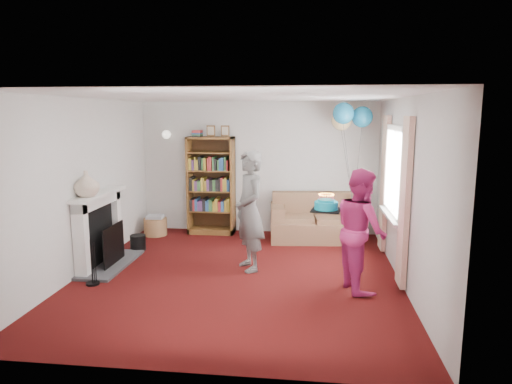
# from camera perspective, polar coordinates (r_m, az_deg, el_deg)

# --- Properties ---
(ground) EXTENTS (5.00, 5.00, 0.00)m
(ground) POSITION_cam_1_polar(r_m,az_deg,el_deg) (6.62, -2.23, -10.37)
(ground) COLOR #350808
(ground) RESTS_ON ground
(wall_back) EXTENTS (4.50, 0.02, 2.50)m
(wall_back) POSITION_cam_1_polar(r_m,az_deg,el_deg) (8.76, 0.28, 3.06)
(wall_back) COLOR silver
(wall_back) RESTS_ON ground
(wall_left) EXTENTS (0.02, 5.00, 2.50)m
(wall_left) POSITION_cam_1_polar(r_m,az_deg,el_deg) (7.01, -20.86, 0.70)
(wall_left) COLOR silver
(wall_left) RESTS_ON ground
(wall_right) EXTENTS (0.02, 5.00, 2.50)m
(wall_right) POSITION_cam_1_polar(r_m,az_deg,el_deg) (6.35, 18.28, -0.05)
(wall_right) COLOR silver
(wall_right) RESTS_ON ground
(ceiling) EXTENTS (4.50, 5.00, 0.01)m
(ceiling) POSITION_cam_1_polar(r_m,az_deg,el_deg) (6.21, -2.38, 11.85)
(ceiling) COLOR white
(ceiling) RESTS_ON wall_back
(fireplace) EXTENTS (0.55, 1.80, 1.12)m
(fireplace) POSITION_cam_1_polar(r_m,az_deg,el_deg) (7.25, -18.59, -4.84)
(fireplace) COLOR #3F3F42
(fireplace) RESTS_ON ground
(window_bay) EXTENTS (0.14, 2.02, 2.20)m
(window_bay) POSITION_cam_1_polar(r_m,az_deg,el_deg) (6.93, 16.85, 0.42)
(window_bay) COLOR white
(window_bay) RESTS_ON ground
(wall_sconce) EXTENTS (0.16, 0.23, 0.16)m
(wall_sconce) POSITION_cam_1_polar(r_m,az_deg,el_deg) (8.93, -11.13, 7.07)
(wall_sconce) COLOR gold
(wall_sconce) RESTS_ON ground
(bookcase) EXTENTS (0.87, 0.42, 2.06)m
(bookcase) POSITION_cam_1_polar(r_m,az_deg,el_deg) (8.74, -5.59, 0.74)
(bookcase) COLOR #472B14
(bookcase) RESTS_ON ground
(sofa) EXTENTS (1.58, 0.84, 0.84)m
(sofa) POSITION_cam_1_polar(r_m,az_deg,el_deg) (8.43, 7.29, -3.73)
(sofa) COLOR brown
(sofa) RESTS_ON ground
(wicker_basket) EXTENTS (0.43, 0.43, 0.38)m
(wicker_basket) POSITION_cam_1_polar(r_m,az_deg,el_deg) (8.86, -12.46, -4.17)
(wicker_basket) COLOR #997247
(wicker_basket) RESTS_ON ground
(person_striped) EXTENTS (0.67, 0.77, 1.76)m
(person_striped) POSITION_cam_1_polar(r_m,az_deg,el_deg) (6.64, -0.83, -2.38)
(person_striped) COLOR black
(person_striped) RESTS_ON ground
(person_magenta) EXTENTS (0.80, 0.92, 1.60)m
(person_magenta) POSITION_cam_1_polar(r_m,az_deg,el_deg) (6.07, 12.98, -4.61)
(person_magenta) COLOR #B62464
(person_magenta) RESTS_ON ground
(birthday_cake) EXTENTS (0.37, 0.37, 0.22)m
(birthday_cake) POSITION_cam_1_polar(r_m,az_deg,el_deg) (6.02, 8.76, -1.69)
(birthday_cake) COLOR black
(birthday_cake) RESTS_ON ground
(balloons) EXTENTS (0.69, 0.74, 1.81)m
(balloons) POSITION_cam_1_polar(r_m,az_deg,el_deg) (8.04, 11.56, 9.18)
(balloons) COLOR #3F3F3F
(balloons) RESTS_ON ground
(mantel_vase) EXTENTS (0.43, 0.43, 0.37)m
(mantel_vase) POSITION_cam_1_polar(r_m,az_deg,el_deg) (6.81, -20.42, 0.97)
(mantel_vase) COLOR beige
(mantel_vase) RESTS_ON fireplace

